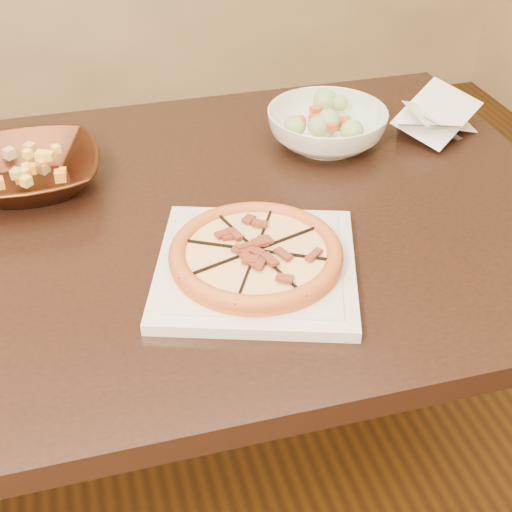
{
  "coord_description": "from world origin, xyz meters",
  "views": [
    {
      "loc": [
        0.06,
        -0.86,
        1.4
      ],
      "look_at": [
        0.3,
        -0.07,
        0.78
      ],
      "focal_mm": 50.0,
      "sensor_mm": 36.0,
      "label": 1
    }
  ],
  "objects_px": {
    "pizza": "(256,254)",
    "bronze_bowl": "(29,172)",
    "dining_table": "(164,268)",
    "plate": "(256,267)",
    "salad_bowl": "(327,128)"
  },
  "relations": [
    {
      "from": "plate",
      "to": "bronze_bowl",
      "type": "height_order",
      "value": "bronze_bowl"
    },
    {
      "from": "plate",
      "to": "pizza",
      "type": "bearing_deg",
      "value": -172.24
    },
    {
      "from": "plate",
      "to": "salad_bowl",
      "type": "distance_m",
      "value": 0.42
    },
    {
      "from": "salad_bowl",
      "to": "bronze_bowl",
      "type": "bearing_deg",
      "value": -179.56
    },
    {
      "from": "pizza",
      "to": "bronze_bowl",
      "type": "height_order",
      "value": "bronze_bowl"
    },
    {
      "from": "dining_table",
      "to": "pizza",
      "type": "height_order",
      "value": "pizza"
    },
    {
      "from": "pizza",
      "to": "bronze_bowl",
      "type": "xyz_separation_m",
      "value": [
        -0.31,
        0.34,
        -0.0
      ]
    },
    {
      "from": "dining_table",
      "to": "pizza",
      "type": "relative_size",
      "value": 5.58
    },
    {
      "from": "plate",
      "to": "salad_bowl",
      "type": "relative_size",
      "value": 1.62
    },
    {
      "from": "dining_table",
      "to": "bronze_bowl",
      "type": "relative_size",
      "value": 5.76
    },
    {
      "from": "pizza",
      "to": "salad_bowl",
      "type": "bearing_deg",
      "value": 55.05
    },
    {
      "from": "pizza",
      "to": "salad_bowl",
      "type": "xyz_separation_m",
      "value": [
        0.24,
        0.34,
        0.0
      ]
    },
    {
      "from": "pizza",
      "to": "salad_bowl",
      "type": "height_order",
      "value": "salad_bowl"
    },
    {
      "from": "dining_table",
      "to": "plate",
      "type": "distance_m",
      "value": 0.24
    },
    {
      "from": "dining_table",
      "to": "bronze_bowl",
      "type": "xyz_separation_m",
      "value": [
        -0.2,
        0.16,
        0.13
      ]
    }
  ]
}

